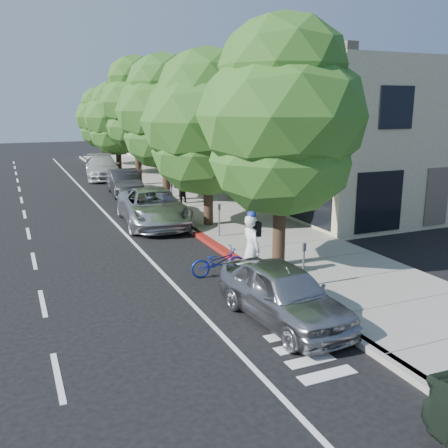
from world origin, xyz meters
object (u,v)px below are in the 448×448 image
street_tree_3 (136,105)px  street_tree_0 (282,119)px  silver_suv (153,207)px  cyclist (251,249)px  dark_sedan (124,182)px  street_tree_5 (102,118)px  street_tree_4 (117,118)px  white_pickup (103,167)px  street_tree_1 (208,124)px  near_car_a (283,293)px  bicycle (218,262)px  street_tree_2 (164,113)px  dark_suv_far (100,166)px  pedestrian (180,187)px

street_tree_3 → street_tree_0: bearing=-90.0°
street_tree_3 → silver_suv: (-1.98, -10.50, -4.34)m
street_tree_0 → street_tree_3: bearing=90.0°
cyclist → dark_sedan: cyclist is taller
street_tree_5 → street_tree_4: bearing=-90.0°
street_tree_0 → white_pickup: (-1.47, 22.52, -3.87)m
street_tree_1 → dark_sedan: street_tree_1 is taller
near_car_a → bicycle: bearing=87.9°
bicycle → near_car_a: (0.16, -3.64, 0.26)m
street_tree_2 → silver_suv: size_ratio=1.38×
street_tree_1 → street_tree_3: 12.02m
street_tree_1 → bicycle: size_ratio=4.33×
street_tree_5 → white_pickup: (-1.47, -7.48, -3.23)m
street_tree_0 → street_tree_5: bearing=90.0°
dark_suv_far → near_car_a: size_ratio=1.05×
street_tree_0 → white_pickup: size_ratio=1.39×
street_tree_0 → silver_suv: size_ratio=1.38×
near_car_a → dark_suv_far: bearing=84.5°
dark_sedan → near_car_a: bearing=-87.3°
street_tree_4 → white_pickup: street_tree_4 is taller
street_tree_5 → street_tree_0: bearing=-90.0°
dark_suv_far → pedestrian: 13.14m
street_tree_4 → cyclist: street_tree_4 is taller
dark_sedan → street_tree_5: bearing=87.9°
bicycle → street_tree_3: bearing=-1.5°
street_tree_4 → silver_suv: bearing=-96.8°
street_tree_1 → pedestrian: 6.02m
street_tree_5 → dark_sedan: (-1.51, -14.65, -3.31)m
street_tree_0 → pedestrian: (0.39, 10.97, -3.70)m
street_tree_2 → street_tree_5: street_tree_2 is taller
silver_suv → dark_suv_far: silver_suv is taller
silver_suv → white_pickup: (0.50, 15.02, 0.03)m
street_tree_1 → dark_sedan: 10.14m
street_tree_5 → cyclist: bearing=-92.4°
near_car_a → pedestrian: bearing=76.6°
near_car_a → pedestrian: pedestrian is taller
street_tree_0 → street_tree_5: (0.00, 30.00, -0.64)m
street_tree_2 → cyclist: 13.26m
street_tree_0 → bicycle: 4.69m
street_tree_4 → street_tree_5: (-0.00, 6.00, -0.11)m
street_tree_2 → silver_suv: 6.28m
street_tree_4 → white_pickup: 3.94m
street_tree_0 → silver_suv: 8.68m
street_tree_1 → street_tree_3: bearing=90.0°
street_tree_4 → near_car_a: (-1.85, -27.50, -3.43)m
street_tree_0 → silver_suv: (-1.98, 7.50, -3.90)m
pedestrian → street_tree_0: bearing=57.0°
dark_sedan → silver_suv: bearing=-89.6°
street_tree_1 → white_pickup: bearing=95.1°
near_car_a → street_tree_4: bearing=81.6°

